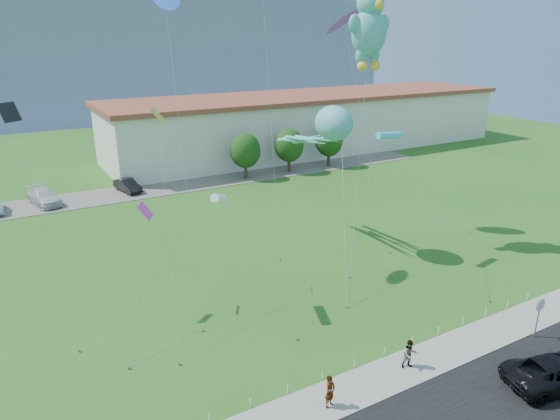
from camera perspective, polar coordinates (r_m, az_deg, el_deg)
The scene contains 24 objects.
ground at distance 28.56m, azimuth 8.49°, elevation -15.39°, with size 160.00×160.00×0.00m, color #245718.
sidewalk at distance 26.87m, azimuth 12.27°, elevation -18.04°, with size 80.00×2.50×0.10m, color gray.
parking_strip at distance 57.53m, azimuth -13.35°, elevation 2.47°, with size 70.00×6.00×0.06m, color #59544C.
hill_ridge at distance 139.01m, azimuth -24.49°, elevation 16.12°, with size 160.00×50.00×25.00m, color slate.
warehouse at distance 75.43m, azimuth 3.75°, elevation 10.05°, with size 61.00×15.00×8.20m.
stop_sign at distance 31.62m, azimuth 27.55°, elevation -9.96°, with size 0.80×0.07×2.50m.
rope_fence at distance 27.61m, azimuth 10.23°, elevation -16.23°, with size 26.05×0.05×0.50m.
tree_near at distance 59.23m, azimuth -3.98°, elevation 6.78°, with size 3.60×3.60×5.47m.
tree_mid at distance 62.01m, azimuth 1.05°, elevation 7.39°, with size 3.60×3.60×5.47m.
tree_far at distance 65.22m, azimuth 5.63°, elevation 7.89°, with size 3.60×3.60×5.47m.
suv at distance 28.68m, azimuth 29.06°, elevation -15.86°, with size 2.41×5.23×1.45m, color black.
pedestrian_left at distance 24.16m, azimuth 5.73°, elevation -19.93°, with size 0.59×0.39×1.61m, color gray.
pedestrian_right at distance 27.15m, azimuth 14.61°, elevation -15.65°, with size 0.76×0.59×1.56m, color gray.
parked_car_white at distance 55.68m, azimuth -25.35°, elevation 1.40°, with size 2.16×5.32×1.54m, color silver.
parked_car_black at distance 56.94m, azimuth -17.03°, elevation 2.71°, with size 1.46×4.18×1.38m, color black.
octopus_kite at distance 37.68m, azimuth 5.13°, elevation 9.07°, with size 5.24×13.66×11.47m.
teddy_bear_kite at distance 38.76m, azimuth 10.17°, elevation 19.92°, with size 6.46×6.21×19.50m.
small_kite_pink at distance 30.11m, azimuth -15.28°, elevation -1.58°, with size 3.66×6.30×6.82m.
small_kite_purple at distance 42.21m, azimuth 7.38°, elevation 20.08°, with size 1.80×7.97×17.96m.
small_kite_black at distance 30.73m, azimuth -27.80°, elevation 7.02°, with size 1.88×6.37×12.67m.
small_kite_yellow at distance 31.00m, azimuth -13.52°, elevation 7.52°, with size 3.15×9.54×11.99m.
small_kite_cyan at distance 36.26m, azimuth 12.44°, elevation 8.17°, with size 2.07×9.78×9.97m.
small_kite_white at distance 28.81m, azimuth -6.88°, elevation 1.17°, with size 2.55×6.20×7.75m.
small_kite_blue at distance 33.78m, azimuth -12.96°, elevation 22.14°, with size 2.80×9.28×19.27m.
Camera 1 is at (-15.03, -18.15, 16.14)m, focal length 32.00 mm.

